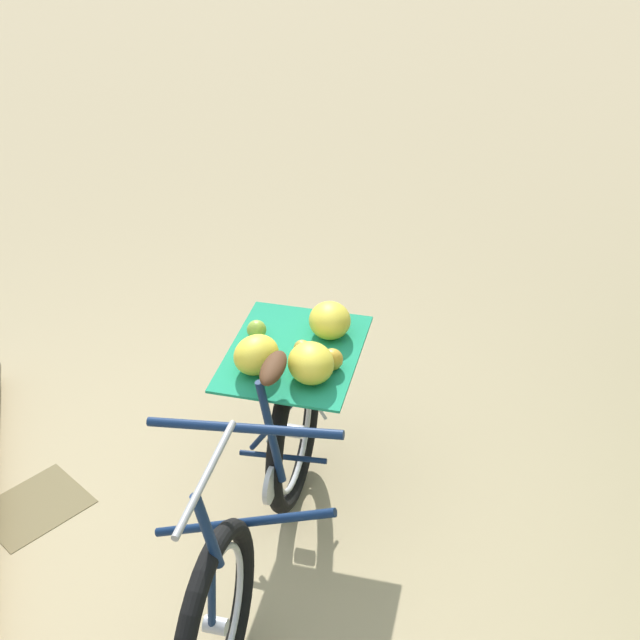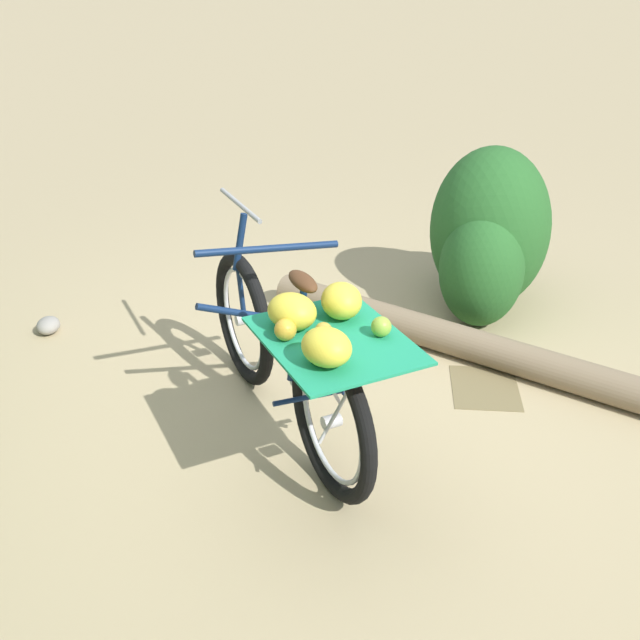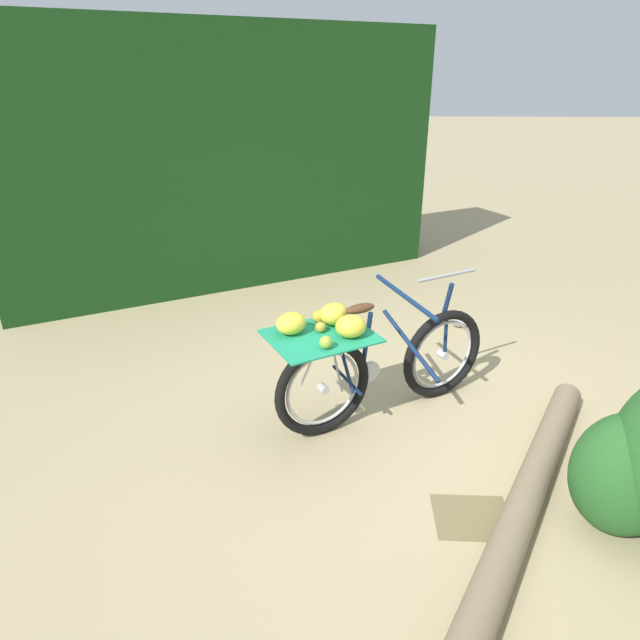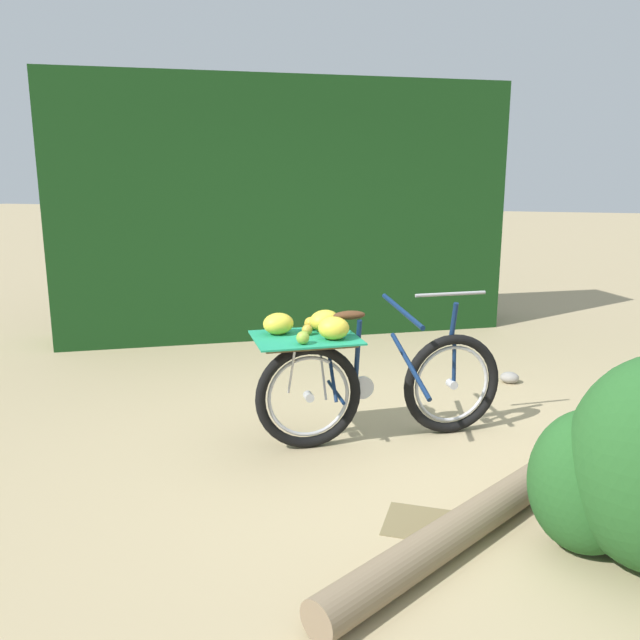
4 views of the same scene
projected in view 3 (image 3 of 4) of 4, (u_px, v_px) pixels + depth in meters
ground_plane at (421, 424)px, 3.99m from camera, size 60.00×60.00×0.00m
foliage_hedge at (223, 160)px, 6.24m from camera, size 4.86×3.27×2.85m
bicycle at (373, 359)px, 3.87m from camera, size 1.68×1.17×1.03m
fallen_log at (527, 496)px, 3.18m from camera, size 1.44×2.34×0.19m
path_stone at (460, 322)px, 5.48m from camera, size 0.16×0.14×0.10m
leaf_litter_patch at (472, 517)px, 3.15m from camera, size 0.44×0.36×0.01m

